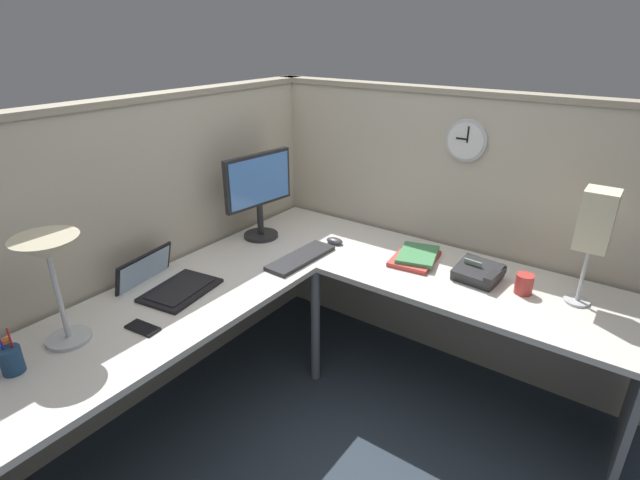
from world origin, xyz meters
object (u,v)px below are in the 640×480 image
object	(u,v)px
office_phone	(479,273)
cell_phone	(143,328)
monitor	(259,190)
laptop	(165,283)
desk_lamp_dome	(49,258)
wall_clock	(467,141)
computer_mouse	(335,241)
desk_lamp_paper	(596,223)
coffee_mug	(524,284)
keyboard	(301,258)
book_stack	(416,257)
pen_cup	(11,360)

from	to	relation	value
office_phone	cell_phone	bearing A→B (deg)	141.11
monitor	laptop	xyz separation A→B (m)	(-0.72, -0.03, -0.27)
desk_lamp_dome	wall_clock	bearing A→B (deg)	-27.24
computer_mouse	office_phone	distance (m)	0.82
desk_lamp_paper	coffee_mug	size ratio (longest dim) A/B	5.52
computer_mouse	coffee_mug	distance (m)	1.03
wall_clock	keyboard	bearing A→B (deg)	137.32
desk_lamp_dome	desk_lamp_paper	xyz separation A→B (m)	(1.49, -1.59, 0.02)
monitor	book_stack	size ratio (longest dim) A/B	1.59
desk_lamp_dome	computer_mouse	bearing A→B (deg)	-13.58
computer_mouse	desk_lamp_paper	size ratio (longest dim) A/B	0.20
coffee_mug	wall_clock	bearing A→B (deg)	54.73
monitor	desk_lamp_dome	xyz separation A→B (m)	(-1.22, -0.07, 0.07)
book_stack	desk_lamp_paper	size ratio (longest dim) A/B	0.59
keyboard	desk_lamp_paper	bearing A→B (deg)	-71.36
coffee_mug	pen_cup	bearing A→B (deg)	140.86
cell_phone	desk_lamp_paper	xyz separation A→B (m)	(1.27, -1.41, 0.38)
computer_mouse	desk_lamp_paper	bearing A→B (deg)	-85.41
pen_cup	laptop	bearing A→B (deg)	5.13
cell_phone	keyboard	bearing A→B (deg)	-14.83
office_phone	desk_lamp_paper	bearing A→B (deg)	-82.85
desk_lamp_paper	pen_cup	bearing A→B (deg)	137.56
keyboard	computer_mouse	xyz separation A→B (m)	(0.28, -0.03, 0.01)
laptop	pen_cup	bearing A→B (deg)	-174.87
desk_lamp_dome	pen_cup	bearing A→B (deg)	-173.35
book_stack	desk_lamp_paper	bearing A→B (deg)	-87.55
monitor	wall_clock	distance (m)	1.16
desk_lamp_paper	desk_lamp_dome	bearing A→B (deg)	133.18
book_stack	monitor	bearing A→B (deg)	105.23
monitor	office_phone	size ratio (longest dim) A/B	2.25
keyboard	pen_cup	size ratio (longest dim) A/B	2.39
laptop	office_phone	world-z (taller)	laptop
laptop	desk_lamp_dome	size ratio (longest dim) A/B	0.96
monitor	laptop	size ratio (longest dim) A/B	1.17
computer_mouse	cell_phone	bearing A→B (deg)	172.10
office_phone	laptop	bearing A→B (deg)	128.20
cell_phone	desk_lamp_dome	bearing A→B (deg)	135.10
coffee_mug	wall_clock	world-z (taller)	wall_clock
pen_cup	desk_lamp_paper	xyz separation A→B (m)	(1.71, -1.56, 0.33)
monitor	pen_cup	size ratio (longest dim) A/B	2.78
keyboard	coffee_mug	xyz separation A→B (m)	(0.32, -1.06, 0.04)
coffee_mug	desk_lamp_paper	bearing A→B (deg)	-75.02
monitor	computer_mouse	world-z (taller)	monitor
wall_clock	pen_cup	bearing A→B (deg)	156.01
keyboard	monitor	bearing A→B (deg)	76.35
coffee_mug	book_stack	bearing A→B (deg)	87.36
coffee_mug	cell_phone	bearing A→B (deg)	135.47
laptop	desk_lamp_dome	world-z (taller)	desk_lamp_dome
pen_cup	office_phone	world-z (taller)	pen_cup
office_phone	desk_lamp_dome	bearing A→B (deg)	141.15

